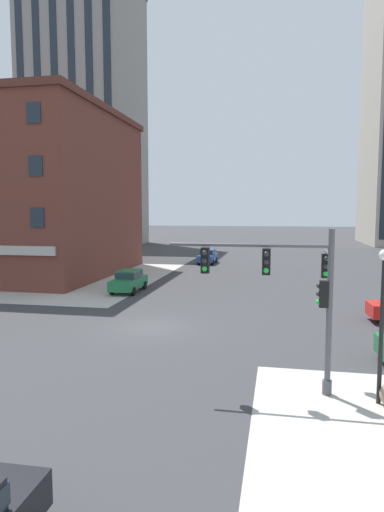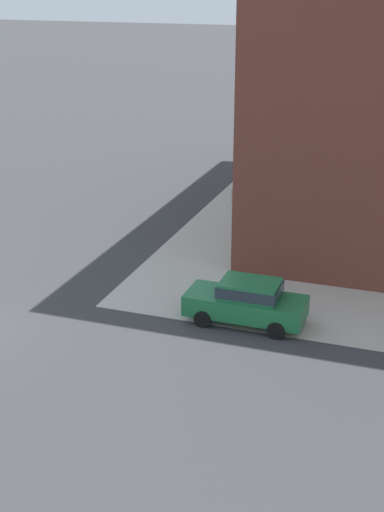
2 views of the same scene
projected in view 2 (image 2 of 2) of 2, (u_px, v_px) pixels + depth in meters
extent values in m
cube|color=#1E6B3D|center=(245.00, 305.00, 26.50)|extent=(1.78, 4.41, 0.76)
cube|color=#1E6B3D|center=(250.00, 289.00, 26.21)|extent=(1.51, 2.12, 0.60)
cube|color=#232D38|center=(250.00, 289.00, 26.21)|extent=(1.54, 2.21, 0.40)
cylinder|color=black|center=(203.00, 319.00, 26.34)|extent=(0.22, 0.64, 0.64)
cylinder|color=black|center=(217.00, 300.00, 27.80)|extent=(0.22, 0.64, 0.64)
cylinder|color=black|center=(276.00, 330.00, 25.49)|extent=(0.22, 0.64, 0.64)
cylinder|color=black|center=(286.00, 311.00, 26.95)|extent=(0.22, 0.64, 0.64)
cube|color=#B7B2A8|center=(291.00, 140.00, 40.76)|extent=(23.19, 0.24, 0.70)
cube|color=#1E2833|center=(326.00, 73.00, 48.75)|extent=(1.10, 0.08, 1.50)
cube|color=#1E2833|center=(315.00, 81.00, 45.18)|extent=(1.10, 0.08, 1.50)
cube|color=#1E2833|center=(302.00, 91.00, 41.61)|extent=(1.10, 0.08, 1.50)
cube|color=#1E2833|center=(287.00, 102.00, 38.03)|extent=(1.10, 0.08, 1.50)
cube|color=#1E2833|center=(268.00, 115.00, 34.46)|extent=(1.10, 0.08, 1.50)
cube|color=#1E2833|center=(246.00, 132.00, 30.89)|extent=(1.10, 0.08, 1.50)
cube|color=#1E2833|center=(330.00, 14.00, 47.35)|extent=(1.10, 0.08, 1.50)
cube|color=#1E2833|center=(319.00, 17.00, 43.78)|extent=(1.10, 0.08, 1.50)
cube|color=#1E2833|center=(306.00, 21.00, 40.21)|extent=(1.10, 0.08, 1.50)
cube|color=#1E2833|center=(290.00, 26.00, 36.64)|extent=(1.10, 0.08, 1.50)
cube|color=#1E2833|center=(272.00, 32.00, 33.06)|extent=(1.10, 0.08, 1.50)
cube|color=#1E2833|center=(248.00, 39.00, 29.49)|extent=(1.10, 0.08, 1.50)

